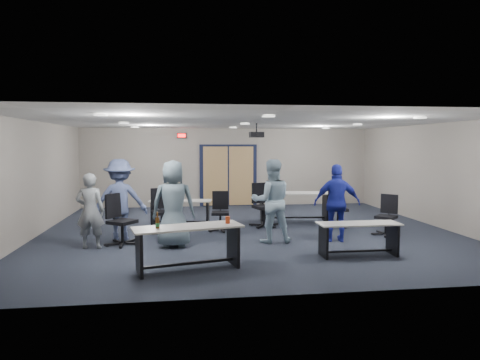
{
  "coord_description": "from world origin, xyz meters",
  "views": [
    {
      "loc": [
        -1.6,
        -10.32,
        2.16
      ],
      "look_at": [
        -0.24,
        -0.3,
        1.31
      ],
      "focal_mm": 32.0,
      "sensor_mm": 36.0,
      "label": 1
    }
  ],
  "objects": [
    {
      "name": "floor",
      "position": [
        0.0,
        0.0,
        0.0
      ],
      "size": [
        10.0,
        10.0,
        0.0
      ],
      "primitive_type": "plane",
      "color": "black",
      "rests_on": "ground"
    },
    {
      "name": "back_wall",
      "position": [
        0.0,
        4.5,
        1.35
      ],
      "size": [
        10.0,
        0.04,
        2.7
      ],
      "primitive_type": "cube",
      "color": "gray",
      "rests_on": "floor"
    },
    {
      "name": "front_wall",
      "position": [
        0.0,
        -4.5,
        1.35
      ],
      "size": [
        10.0,
        0.04,
        2.7
      ],
      "primitive_type": "cube",
      "color": "gray",
      "rests_on": "floor"
    },
    {
      "name": "left_wall",
      "position": [
        -5.0,
        0.0,
        1.35
      ],
      "size": [
        0.04,
        9.0,
        2.7
      ],
      "primitive_type": "cube",
      "color": "gray",
      "rests_on": "floor"
    },
    {
      "name": "right_wall",
      "position": [
        5.0,
        0.0,
        1.35
      ],
      "size": [
        0.04,
        9.0,
        2.7
      ],
      "primitive_type": "cube",
      "color": "gray",
      "rests_on": "floor"
    },
    {
      "name": "ceiling",
      "position": [
        0.0,
        0.0,
        2.7
      ],
      "size": [
        10.0,
        9.0,
        0.04
      ],
      "primitive_type": "cube",
      "color": "silver",
      "rests_on": "back_wall"
    },
    {
      "name": "double_door",
      "position": [
        0.0,
        4.46,
        1.05
      ],
      "size": [
        2.0,
        0.07,
        2.2
      ],
      "color": "black",
      "rests_on": "back_wall"
    },
    {
      "name": "exit_sign",
      "position": [
        -1.6,
        4.44,
        2.45
      ],
      "size": [
        0.32,
        0.07,
        0.18
      ],
      "color": "black",
      "rests_on": "back_wall"
    },
    {
      "name": "ceiling_projector",
      "position": [
        0.3,
        0.5,
        2.4
      ],
      "size": [
        0.35,
        0.32,
        0.37
      ],
      "color": "black",
      "rests_on": "ceiling"
    },
    {
      "name": "ceiling_can_lights",
      "position": [
        0.0,
        0.25,
        2.67
      ],
      "size": [
        6.24,
        5.74,
        0.02
      ],
      "primitive_type": null,
      "color": "silver",
      "rests_on": "ceiling"
    },
    {
      "name": "table_front_left",
      "position": [
        -1.51,
        -3.03,
        0.53
      ],
      "size": [
        1.96,
        1.04,
        1.04
      ],
      "rotation": [
        0.0,
        0.0,
        0.23
      ],
      "color": "#A6A39C",
      "rests_on": "floor"
    },
    {
      "name": "table_front_right",
      "position": [
        1.78,
        -2.55,
        0.44
      ],
      "size": [
        1.58,
        0.53,
        0.64
      ],
      "rotation": [
        0.0,
        0.0,
        -0.0
      ],
      "color": "#A6A39C",
      "rests_on": "floor"
    },
    {
      "name": "table_back_left",
      "position": [
        -1.65,
        1.11,
        0.45
      ],
      "size": [
        1.7,
        0.77,
        0.67
      ],
      "rotation": [
        0.0,
        0.0,
        -0.14
      ],
      "color": "#A6A39C",
      "rests_on": "floor"
    },
    {
      "name": "table_back_right",
      "position": [
        1.48,
        1.19,
        0.56
      ],
      "size": [
        2.07,
        0.89,
        0.81
      ],
      "rotation": [
        0.0,
        0.0,
        -0.11
      ],
      "color": "#A6A39C",
      "rests_on": "floor"
    },
    {
      "name": "chair_back_a",
      "position": [
        -2.1,
        0.17,
        0.54
      ],
      "size": [
        0.81,
        0.81,
        1.07
      ],
      "primitive_type": null,
      "rotation": [
        0.0,
        0.0,
        0.23
      ],
      "color": "black",
      "rests_on": "floor"
    },
    {
      "name": "chair_back_b",
      "position": [
        -0.67,
        0.17,
        0.49
      ],
      "size": [
        0.68,
        0.68,
        0.98
      ],
      "primitive_type": null,
      "rotation": [
        0.0,
        0.0,
        -0.11
      ],
      "color": "black",
      "rests_on": "floor"
    },
    {
      "name": "chair_back_c",
      "position": [
        0.52,
        0.55,
        0.57
      ],
      "size": [
        0.89,
        0.89,
        1.14
      ],
      "primitive_type": null,
      "rotation": [
        0.0,
        0.0,
        0.28
      ],
      "color": "black",
      "rests_on": "floor"
    },
    {
      "name": "chair_back_d",
      "position": [
        2.42,
        0.26,
        0.51
      ],
      "size": [
        0.7,
        0.7,
        1.02
      ],
      "primitive_type": null,
      "rotation": [
        0.0,
        0.0,
        -0.09
      ],
      "color": "black",
      "rests_on": "floor"
    },
    {
      "name": "chair_loose_left",
      "position": [
        -2.88,
        -1.05,
        0.55
      ],
      "size": [
        0.97,
        0.97,
        1.1
      ],
      "primitive_type": null,
      "rotation": [
        0.0,
        0.0,
        0.96
      ],
      "color": "black",
      "rests_on": "floor"
    },
    {
      "name": "chair_loose_right",
      "position": [
        3.17,
        -0.89,
        0.48
      ],
      "size": [
        0.86,
        0.86,
        0.96
      ],
      "primitive_type": null,
      "rotation": [
        0.0,
        0.0,
        -0.8
      ],
      "color": "black",
      "rests_on": "floor"
    },
    {
      "name": "person_gray",
      "position": [
        -3.49,
        -1.26,
        0.79
      ],
      "size": [
        0.59,
        0.4,
        1.58
      ],
      "primitive_type": "imported",
      "rotation": [
        0.0,
        0.0,
        3.1
      ],
      "color": "gray",
      "rests_on": "floor"
    },
    {
      "name": "person_plaid",
      "position": [
        -1.78,
        -1.36,
        0.92
      ],
      "size": [
        0.91,
        0.61,
        1.83
      ],
      "primitive_type": "imported",
      "rotation": [
        0.0,
        0.0,
        3.11
      ],
      "color": "slate",
      "rests_on": "floor"
    },
    {
      "name": "person_lightblue",
      "position": [
        0.34,
        -1.19,
        0.92
      ],
      "size": [
        0.91,
        0.71,
        1.83
      ],
      "primitive_type": "imported",
      "rotation": [
        0.0,
        0.0,
        3.12
      ],
      "color": "#98B6C9",
      "rests_on": "floor"
    },
    {
      "name": "person_navy",
      "position": [
        1.8,
        -1.31,
        0.86
      ],
      "size": [
        1.07,
        0.62,
        1.72
      ],
      "primitive_type": "imported",
      "rotation": [
        0.0,
        0.0,
        2.93
      ],
      "color": "navy",
      "rests_on": "floor"
    },
    {
      "name": "person_back",
      "position": [
        -2.98,
        -0.57,
        0.92
      ],
      "size": [
        1.23,
        0.77,
        1.83
      ],
      "primitive_type": "imported",
      "rotation": [
        0.0,
        0.0,
        3.22
      ],
      "color": "#495583",
      "rests_on": "floor"
    }
  ]
}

